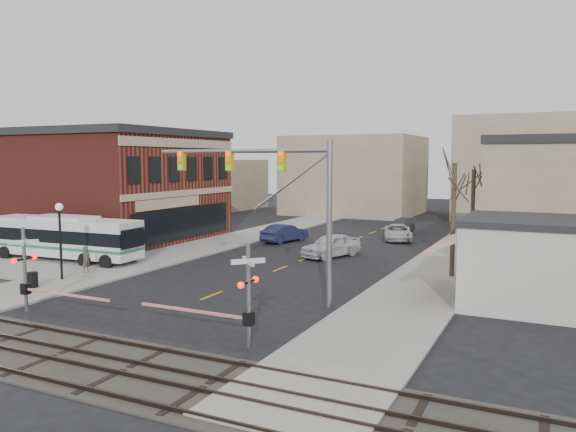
% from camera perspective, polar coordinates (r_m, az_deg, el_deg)
% --- Properties ---
extents(ground, '(160.00, 160.00, 0.00)m').
position_cam_1_polar(ground, '(28.21, -10.02, -8.86)').
color(ground, black).
rests_on(ground, ground).
extents(sidewalk_west, '(5.00, 60.00, 0.12)m').
position_cam_1_polar(sidewalk_west, '(49.74, -5.43, -2.36)').
color(sidewalk_west, gray).
rests_on(sidewalk_west, ground).
extents(sidewalk_east, '(5.00, 60.00, 0.12)m').
position_cam_1_polar(sidewalk_east, '(43.17, 16.74, -3.83)').
color(sidewalk_east, gray).
rests_on(sidewalk_east, ground).
extents(ballast_strip, '(160.00, 5.00, 0.06)m').
position_cam_1_polar(ballast_strip, '(22.50, -22.33, -12.95)').
color(ballast_strip, '#332D28').
rests_on(ballast_strip, ground).
extents(rail_tracks, '(160.00, 3.91, 0.14)m').
position_cam_1_polar(rail_tracks, '(22.47, -22.34, -12.74)').
color(rail_tracks, '#2D231E').
rests_on(rail_tracks, ground).
extents(brick_building, '(30.40, 15.40, 9.60)m').
position_cam_1_polar(brick_building, '(57.52, -22.72, 3.07)').
color(brick_building, maroon).
rests_on(brick_building, ground).
extents(awning_shop, '(9.74, 6.20, 4.30)m').
position_cam_1_polar(awning_shop, '(29.50, 25.31, -4.39)').
color(awning_shop, beige).
rests_on(awning_shop, ground).
extents(tree_east_a, '(0.28, 0.28, 6.75)m').
position_cam_1_polar(tree_east_a, '(34.72, 16.44, -0.39)').
color(tree_east_a, '#382B21').
rests_on(tree_east_a, sidewalk_east).
extents(tree_east_b, '(0.28, 0.28, 6.30)m').
position_cam_1_polar(tree_east_b, '(40.61, 18.23, 0.10)').
color(tree_east_b, '#382B21').
rests_on(tree_east_b, sidewalk_east).
extents(tree_east_c, '(0.28, 0.28, 7.20)m').
position_cam_1_polar(tree_east_c, '(48.47, 19.74, 1.46)').
color(tree_east_c, '#382B21').
rests_on(tree_east_c, sidewalk_east).
extents(transit_bus, '(11.78, 3.12, 3.00)m').
position_cam_1_polar(transit_bus, '(42.02, -21.74, -1.99)').
color(transit_bus, silver).
rests_on(transit_bus, ground).
extents(traffic_signal_mast, '(9.87, 0.30, 8.00)m').
position_cam_1_polar(traffic_signal_mast, '(27.65, -1.02, 2.97)').
color(traffic_signal_mast, gray).
rests_on(traffic_signal_mast, ground).
extents(rr_crossing_west, '(5.60, 1.36, 4.00)m').
position_cam_1_polar(rr_crossing_west, '(28.46, -24.63, -5.11)').
color(rr_crossing_west, gray).
rests_on(rr_crossing_west, ground).
extents(rr_crossing_east, '(5.60, 1.36, 4.00)m').
position_cam_1_polar(rr_crossing_east, '(21.54, -5.03, -7.99)').
color(rr_crossing_east, gray).
rests_on(rr_crossing_east, ground).
extents(street_lamp, '(0.44, 0.44, 4.45)m').
position_cam_1_polar(street_lamp, '(35.01, -22.17, -0.87)').
color(street_lamp, black).
rests_on(street_lamp, sidewalk_west).
extents(trash_bin, '(0.60, 0.60, 0.83)m').
position_cam_1_polar(trash_bin, '(33.84, -24.54, -5.91)').
color(trash_bin, black).
rests_on(trash_bin, sidewalk_west).
extents(car_a, '(3.66, 5.37, 1.70)m').
position_cam_1_polar(car_a, '(40.96, 4.38, -2.99)').
color(car_a, silver).
rests_on(car_a, ground).
extents(car_b, '(2.74, 4.93, 1.54)m').
position_cam_1_polar(car_b, '(48.21, -0.35, -1.74)').
color(car_b, '#1A1C41').
rests_on(car_b, ground).
extents(car_c, '(3.64, 5.44, 1.39)m').
position_cam_1_polar(car_c, '(50.12, 11.10, -1.65)').
color(car_c, beige).
rests_on(car_c, ground).
extents(car_d, '(2.26, 4.70, 1.32)m').
position_cam_1_polar(car_d, '(55.40, 11.33, -0.99)').
color(car_d, '#3B3C40').
rests_on(car_d, ground).
extents(pedestrian_near, '(0.42, 0.62, 1.65)m').
position_cam_1_polar(pedestrian_near, '(36.83, -19.81, -4.17)').
color(pedestrian_near, '#504540').
rests_on(pedestrian_near, sidewalk_west).
extents(pedestrian_far, '(1.01, 1.07, 1.73)m').
position_cam_1_polar(pedestrian_far, '(41.73, -15.93, -2.84)').
color(pedestrian_far, '#2B2B4C').
rests_on(pedestrian_far, sidewalk_west).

